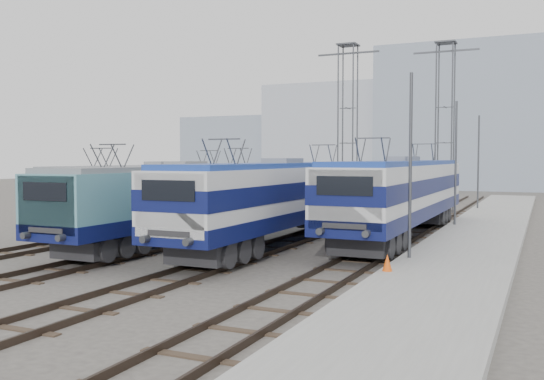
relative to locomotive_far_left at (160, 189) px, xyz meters
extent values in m
plane|color=#514C47|center=(6.75, -8.43, -2.16)|extent=(160.00, 160.00, 0.00)
cube|color=#9E9E99|center=(16.95, -0.43, -2.01)|extent=(4.00, 70.00, 0.30)
cube|color=#0D1348|center=(0.00, 0.21, -0.83)|extent=(2.74, 17.28, 0.58)
cube|color=teal|center=(0.00, 0.21, 0.32)|extent=(2.69, 17.28, 1.73)
cube|color=teal|center=(0.00, -8.09, 0.15)|extent=(2.47, 0.67, 1.96)
cube|color=slate|center=(0.00, 0.21, 1.28)|extent=(2.47, 16.59, 0.19)
cube|color=#262628|center=(0.00, -5.55, -1.55)|extent=(2.02, 3.46, 0.65)
cube|color=#262628|center=(0.00, 5.97, -1.55)|extent=(2.02, 3.46, 0.65)
cube|color=#0D1348|center=(4.50, -4.37, -0.81)|extent=(2.77, 17.49, 0.58)
cube|color=teal|center=(4.50, -4.37, 0.35)|extent=(2.72, 17.49, 1.75)
cube|color=teal|center=(4.50, -12.78, 0.18)|extent=(2.50, 0.68, 1.98)
cube|color=slate|center=(4.50, -4.37, 1.32)|extent=(2.50, 16.79, 0.19)
cube|color=#262628|center=(4.50, -10.20, -1.54)|extent=(2.04, 3.50, 0.66)
cube|color=#262628|center=(4.50, 1.46, -1.54)|extent=(2.04, 3.50, 0.66)
cube|color=#0D1348|center=(9.00, -3.39, -0.77)|extent=(2.88, 18.18, 0.61)
cube|color=silver|center=(9.00, -3.39, 0.44)|extent=(2.83, 18.18, 1.82)
cube|color=#0D1348|center=(9.00, -3.39, 0.39)|extent=(2.87, 18.20, 0.71)
cube|color=silver|center=(9.00, -12.12, 0.26)|extent=(2.60, 0.71, 2.06)
cube|color=navy|center=(9.00, -3.39, 1.45)|extent=(2.60, 17.45, 0.20)
cube|color=#262628|center=(9.00, -9.45, -1.53)|extent=(2.12, 3.64, 0.68)
cube|color=#262628|center=(9.00, 2.67, -1.53)|extent=(2.12, 3.64, 0.68)
cube|color=#0D1348|center=(13.50, 0.88, -0.74)|extent=(2.94, 18.60, 0.62)
cube|color=silver|center=(13.50, 0.88, 0.50)|extent=(2.89, 18.60, 1.86)
cube|color=#0D1348|center=(13.50, 0.88, 0.45)|extent=(2.93, 18.62, 0.72)
cube|color=silver|center=(13.50, -8.06, 0.31)|extent=(2.66, 0.72, 2.11)
cube|color=navy|center=(13.50, 0.88, 1.53)|extent=(2.66, 17.85, 0.21)
cube|color=#262628|center=(13.50, -5.32, -1.52)|extent=(2.17, 3.72, 0.70)
cube|color=#262628|center=(13.50, 7.08, -1.52)|extent=(2.17, 3.72, 0.70)
cylinder|color=#3F4247|center=(6.20, 13.02, 3.84)|extent=(0.10, 0.10, 12.00)
cylinder|color=#3F4247|center=(7.30, 13.02, 3.84)|extent=(0.10, 0.10, 12.00)
cylinder|color=#3F4247|center=(6.20, 14.12, 3.84)|extent=(0.10, 0.10, 12.00)
cylinder|color=#3F4247|center=(7.30, 14.12, 3.84)|extent=(0.10, 0.10, 12.00)
cube|color=#3F4247|center=(6.75, 13.57, 9.24)|extent=(4.50, 0.12, 0.12)
cylinder|color=#3F4247|center=(12.70, 15.02, 3.84)|extent=(0.10, 0.10, 12.00)
cylinder|color=#3F4247|center=(13.80, 15.02, 3.84)|extent=(0.10, 0.10, 12.00)
cylinder|color=#3F4247|center=(12.70, 16.12, 3.84)|extent=(0.10, 0.10, 12.00)
cylinder|color=#3F4247|center=(13.80, 16.12, 3.84)|extent=(0.10, 0.10, 12.00)
cube|color=#3F4247|center=(13.25, 15.57, 9.24)|extent=(4.50, 0.12, 0.12)
cylinder|color=#3F4247|center=(15.35, -6.43, 1.34)|extent=(0.12, 0.12, 7.00)
cylinder|color=#3F4247|center=(15.35, 5.57, 1.34)|extent=(0.12, 0.12, 7.00)
cylinder|color=#3F4247|center=(15.35, 17.57, 1.34)|extent=(0.12, 0.12, 7.00)
cone|color=#E95310|center=(15.25, -9.38, -1.59)|extent=(0.32, 0.32, 0.55)
cube|color=#A5ACB9|center=(-7.25, 53.57, 4.84)|extent=(18.00, 12.00, 14.00)
cube|color=#8692A4|center=(10.75, 53.57, 6.84)|extent=(22.00, 14.00, 18.00)
cube|color=#8692A4|center=(-23.25, 53.57, 2.84)|extent=(14.00, 10.00, 10.00)
camera|label=1|loc=(19.84, -28.46, 1.77)|focal=40.00mm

